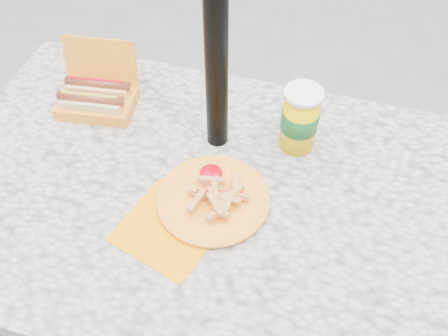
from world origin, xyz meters
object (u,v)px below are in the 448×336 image
(umbrella_pole, at_px, (216,12))
(fries_plate, at_px, (210,200))
(soda_cup, at_px, (300,119))
(hotdog_box, at_px, (97,97))

(umbrella_pole, xyz_separation_m, fries_plate, (0.04, -0.19, -0.34))
(umbrella_pole, xyz_separation_m, soda_cup, (0.19, 0.04, -0.27))
(umbrella_pole, height_order, hotdog_box, umbrella_pole)
(umbrella_pole, distance_m, fries_plate, 0.39)
(soda_cup, bearing_deg, fries_plate, -122.81)
(umbrella_pole, height_order, soda_cup, umbrella_pole)
(umbrella_pole, relative_size, soda_cup, 13.30)
(fries_plate, relative_size, soda_cup, 1.98)
(umbrella_pole, bearing_deg, fries_plate, -78.25)
(hotdog_box, height_order, soda_cup, soda_cup)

